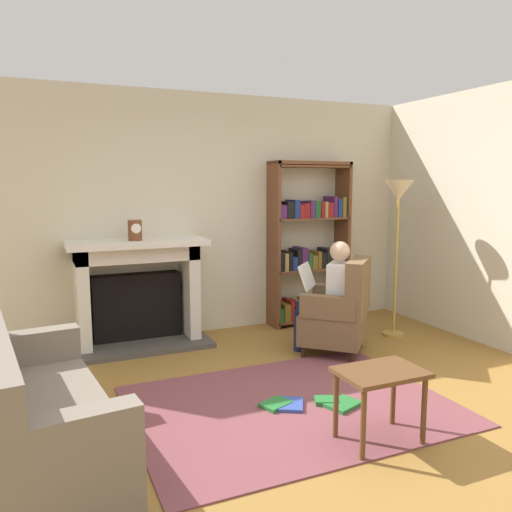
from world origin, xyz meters
TOP-DOWN VIEW (x-y plane):
  - ground at (0.00, 0.00)m, footprint 14.00×14.00m
  - back_wall at (0.00, 2.55)m, footprint 5.60×0.10m
  - side_wall_right at (2.65, 1.25)m, footprint 0.10×5.20m
  - area_rug at (0.00, 0.30)m, footprint 2.40×1.80m
  - fireplace at (-0.78, 2.30)m, footprint 1.44×0.64m
  - mantel_clock at (-0.80, 2.20)m, footprint 0.14×0.14m
  - bookshelf at (1.31, 2.33)m, footprint 0.99×0.32m
  - armchair_reading at (1.03, 1.21)m, footprint 0.89×0.89m
  - seated_reader at (0.94, 1.30)m, footprint 0.59×0.58m
  - sofa_floral at (-1.80, 0.17)m, footprint 0.91×1.77m
  - side_table at (0.28, -0.41)m, footprint 0.56×0.39m
  - scattered_books at (0.13, 0.23)m, footprint 0.76×0.46m
  - floor_lamp at (1.92, 1.48)m, footprint 0.32×0.32m

SIDE VIEW (x-z plane):
  - ground at x=0.00m, z-range 0.00..0.00m
  - area_rug at x=0.00m, z-range 0.00..0.01m
  - scattered_books at x=0.13m, z-range 0.01..0.04m
  - sofa_floral at x=-1.80m, z-range -0.10..0.75m
  - side_table at x=0.28m, z-range 0.17..0.67m
  - armchair_reading at x=1.03m, z-range -0.06..0.91m
  - fireplace at x=-0.78m, z-range 0.03..1.16m
  - seated_reader at x=0.94m, z-range 0.05..1.19m
  - bookshelf at x=1.31m, z-range -0.06..1.90m
  - mantel_clock at x=-0.80m, z-range 1.13..1.34m
  - back_wall at x=0.00m, z-range 0.00..2.70m
  - side_wall_right at x=2.65m, z-range 0.00..2.70m
  - floor_lamp at x=1.92m, z-range 0.61..2.35m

